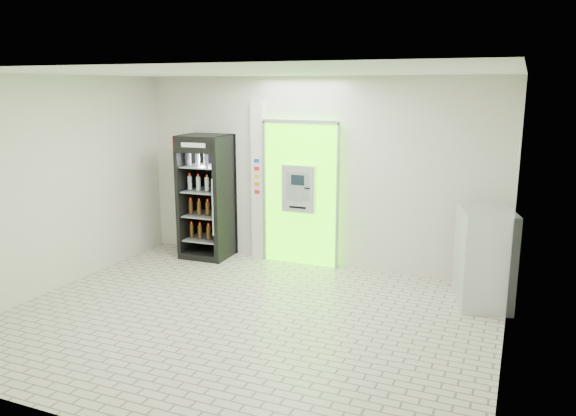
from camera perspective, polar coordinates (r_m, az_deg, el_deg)
The scene contains 7 objects.
ground at distance 7.15m, azimuth -4.43°, elevation -11.20°, with size 6.00×6.00×0.00m, color #BDB29D.
room_shell at distance 6.64m, azimuth -4.69°, elevation 3.54°, with size 6.00×6.00×6.00m.
atm_assembly at distance 9.00m, azimuth 1.35°, elevation 1.57°, with size 1.30×0.24×2.33m.
pillar at distance 9.32m, azimuth -3.03°, elevation 2.74°, with size 0.22×0.11×2.60m.
beverage_cooler at distance 9.51m, azimuth -8.24°, elevation 0.92°, with size 0.80×0.75×2.06m.
steel_cabinet at distance 7.86m, azimuth 19.28°, elevation -4.70°, with size 0.87×1.09×1.28m.
exit_sign at distance 7.25m, azimuth 22.45°, elevation 5.63°, with size 0.02×0.22×0.26m.
Camera 1 is at (3.04, -5.81, 2.85)m, focal length 35.00 mm.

